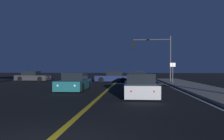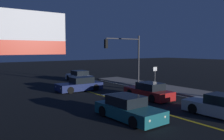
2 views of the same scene
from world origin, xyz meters
The scene contains 9 objects.
lane_line_center centered at (0.00, 9.90, 0.01)m, with size 0.20×33.64×0.01m, color gold.
stop_bar centered at (2.84, 18.29, 0.01)m, with size 5.69×0.50×0.01m, color silver.
car_side_waiting_navy centered at (-0.41, 21.48, 0.58)m, with size 4.43×2.03×1.34m.
car_following_oncoming_white centered at (2.95, 28.00, 0.58)m, with size 2.06×4.28×1.34m.
car_mid_block_red centered at (2.45, 14.92, 0.58)m, with size 1.95×4.53×1.34m.
car_parked_curb_silver centered at (2.34, 8.57, 0.58)m, with size 1.98×4.50×1.34m.
car_distant_tail_teal centered at (-2.54, 11.55, 0.58)m, with size 2.07×4.45×1.34m.
traffic_signal_near_right centered at (4.78, 20.59, 3.75)m, with size 4.62×0.28×5.55m.
street_sign_corner centered at (6.19, 17.79, 1.56)m, with size 0.56×0.08×2.32m.
Camera 2 is at (-11.14, 1.28, 4.03)m, focal length 37.51 mm.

